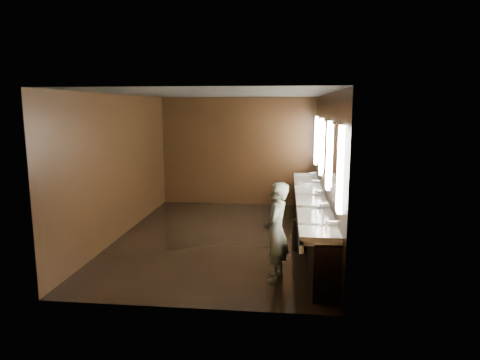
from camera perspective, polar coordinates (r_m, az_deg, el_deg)
name	(u,v)px	position (r m, az deg, el deg)	size (l,w,h in m)	color
floor	(221,238)	(8.54, -2.59, -7.70)	(6.00, 6.00, 0.00)	black
ceiling	(220,94)	(8.14, -2.74, 11.43)	(4.00, 6.00, 0.02)	#2D2D2B
wall_back	(238,152)	(11.18, -0.28, 3.81)	(4.00, 0.02, 2.80)	black
wall_front	(183,202)	(5.33, -7.65, -2.94)	(4.00, 0.02, 2.80)	black
wall_left	(120,166)	(8.76, -15.71, 1.78)	(0.02, 6.00, 2.80)	black
wall_right	(326,169)	(8.16, 11.36, 1.39)	(0.02, 6.00, 2.80)	black
sink_counter	(313,216)	(8.32, 9.72, -4.75)	(0.55, 5.40, 1.01)	black
mirror_band	(325,151)	(8.12, 11.30, 3.84)	(0.06, 5.03, 1.15)	white
person	(276,232)	(6.37, 4.87, -6.90)	(0.54, 0.35, 1.48)	#83B6C3
trash_bin	(302,235)	(7.86, 8.30, -7.24)	(0.36, 0.36, 0.56)	black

